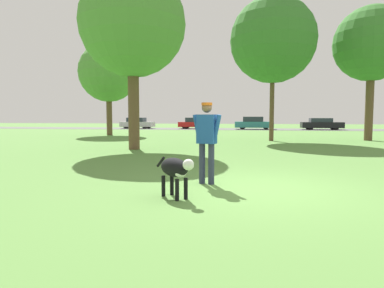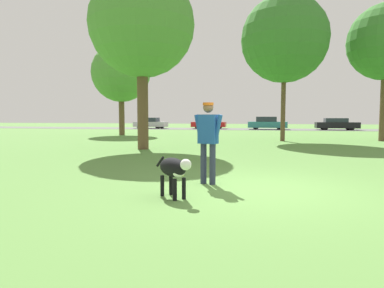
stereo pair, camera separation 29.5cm
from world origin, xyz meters
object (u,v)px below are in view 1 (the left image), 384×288
Objects in this scene: person at (207,136)px; parked_car_black at (322,124)px; parked_car_red at (196,123)px; tree_near_left at (133,24)px; frisbee at (176,175)px; tree_mid_center at (273,40)px; tree_far_right at (372,44)px; parked_car_silver at (137,123)px; parked_car_teal at (254,123)px; dog at (176,169)px; tree_far_left at (108,72)px.

person is 32.67m from parked_car_black.
tree_near_left is at bearing -87.59° from parked_car_red.
tree_mid_center reaches higher than frisbee.
tree_far_right reaches higher than parked_car_black.
parked_car_black is at bearing 93.26° from person.
parked_car_silver is (-20.22, 17.09, -5.00)m from tree_far_right.
parked_car_red is 0.93× the size of parked_car_teal.
dog is 0.22× the size of parked_car_red.
tree_far_right is 18.68m from parked_car_teal.
frisbee is 30.71m from parked_car_teal.
person is 20.64m from tree_far_left.
frisbee is 0.03× the size of tree_far_right.
parked_car_silver is at bearing 152.14° from dog.
parked_car_teal is at bearing 77.70° from tree_near_left.
dog is at bearing -77.56° from frisbee.
tree_far_right is 1.99× the size of parked_car_red.
tree_near_left is 1.08× the size of tree_far_left.
parked_car_silver is (-12.43, 31.80, -0.38)m from person.
parked_car_red is (-5.09, 33.51, 0.13)m from dog.
parked_car_silver is at bearing 108.62° from tree_near_left.
tree_mid_center is 23.96m from parked_car_silver.
tree_far_left is at bearing -144.01° from parked_car_black.
parked_car_teal is at bearing 179.60° from parked_car_black.
frisbee is 14.18m from tree_mid_center.
tree_mid_center reaches higher than tree_near_left.
parked_car_teal is at bearing 111.42° from tree_far_right.
frisbee is at bearing -62.51° from tree_near_left.
tree_near_left is at bearing -134.21° from tree_mid_center.
parked_car_silver is 0.99× the size of parked_car_red.
tree_far_left is at bearing 158.52° from dog.
tree_far_left is 0.90× the size of tree_far_right.
parked_car_silver is 6.98m from parked_car_red.
tree_near_left is at bearing -147.34° from tree_far_right.
parked_car_red is at bearing 117.77° from person.
parked_car_teal is 0.98× the size of parked_car_black.
tree_mid_center is at bearing -86.14° from parked_car_teal.
tree_mid_center is 19.87m from parked_car_black.
tree_near_left is at bearing 156.00° from dog.
tree_near_left reaches higher than tree_far_left.
parked_car_red is 0.91× the size of parked_car_black.
dog is 18.74m from tree_far_right.
tree_mid_center is at bearing 45.79° from tree_near_left.
parked_car_silver is at bearing 100.43° from tree_far_left.
parked_car_silver is 0.91× the size of parked_car_black.
person reaches higher than parked_car_black.
parked_car_teal reaches higher than parked_car_silver.
tree_far_right is at bearing -67.49° from parked_car_teal.
dog is 0.20× the size of parked_car_teal.
dog is 2.31m from frisbee.
parked_car_teal reaches higher than dog.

